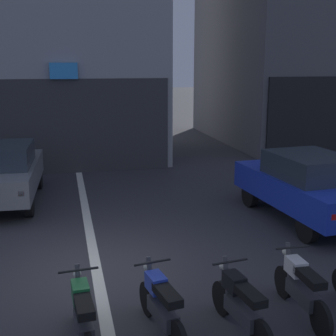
% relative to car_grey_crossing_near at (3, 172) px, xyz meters
% --- Properties ---
extents(ground_plane, '(120.00, 120.00, 0.00)m').
position_rel_car_grey_crossing_near_xyz_m(ground_plane, '(2.09, -4.75, -0.89)').
color(ground_plane, '#333338').
extents(lane_centre_line, '(0.20, 18.00, 0.01)m').
position_rel_car_grey_crossing_near_xyz_m(lane_centre_line, '(2.09, 1.25, -0.88)').
color(lane_centre_line, silver).
rests_on(lane_centre_line, ground).
extents(car_grey_crossing_near, '(1.94, 4.17, 1.64)m').
position_rel_car_grey_crossing_near_xyz_m(car_grey_crossing_near, '(0.00, 0.00, 0.00)').
color(car_grey_crossing_near, black).
rests_on(car_grey_crossing_near, ground).
extents(car_blue_parked_kerbside, '(2.07, 4.22, 1.64)m').
position_rel_car_grey_crossing_near_xyz_m(car_blue_parked_kerbside, '(7.23, -3.04, 0.00)').
color(car_blue_parked_kerbside, black).
rests_on(car_blue_parked_kerbside, ground).
extents(motorcycle_green_row_leftmost, '(0.55, 1.67, 0.98)m').
position_rel_car_grey_crossing_near_xyz_m(motorcycle_green_row_leftmost, '(1.75, -6.99, -0.43)').
color(motorcycle_green_row_leftmost, black).
rests_on(motorcycle_green_row_leftmost, ground).
extents(motorcycle_blue_row_left_mid, '(0.55, 1.66, 0.98)m').
position_rel_car_grey_crossing_near_xyz_m(motorcycle_blue_row_left_mid, '(2.82, -6.97, -0.43)').
color(motorcycle_blue_row_left_mid, black).
rests_on(motorcycle_blue_row_left_mid, ground).
extents(motorcycle_black_row_centre, '(0.55, 1.66, 0.98)m').
position_rel_car_grey_crossing_near_xyz_m(motorcycle_black_row_centre, '(3.90, -7.21, -0.43)').
color(motorcycle_black_row_centre, black).
rests_on(motorcycle_black_row_centre, ground).
extents(motorcycle_white_row_right_mid, '(0.55, 1.67, 0.98)m').
position_rel_car_grey_crossing_near_xyz_m(motorcycle_white_row_right_mid, '(4.98, -6.94, -0.43)').
color(motorcycle_white_row_right_mid, black).
rests_on(motorcycle_white_row_right_mid, ground).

